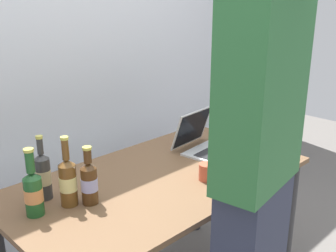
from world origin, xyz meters
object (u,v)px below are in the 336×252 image
Objects in this scene: beer_bottle_brown at (68,181)px; beer_bottle_amber at (43,175)px; beer_bottle_green at (33,191)px; coffee_mug at (207,172)px; laptop at (206,143)px; person_figure at (256,183)px; beer_bottle_dark at (89,182)px.

beer_bottle_amber is at bearing 110.36° from beer_bottle_brown.
beer_bottle_green is 2.72× the size of coffee_mug.
beer_bottle_brown is (-0.90, 0.01, 0.06)m from laptop.
beer_bottle_brown is 0.67m from coffee_mug.
person_figure is (0.54, -0.70, 0.10)m from beer_bottle_green.
beer_bottle_green is at bearing 127.61° from person_figure.
beer_bottle_brown reaches higher than laptop.
coffee_mug is at bearing -139.08° from laptop.
beer_bottle_amber is 0.16× the size of person_figure.
laptop is 0.84m from person_figure.
beer_bottle_green is 0.81m from coffee_mug.
coffee_mug is (0.61, -0.26, -0.07)m from beer_bottle_brown.
beer_bottle_amber is 1.13× the size of beer_bottle_dark.
laptop is at bearing 2.86° from beer_bottle_dark.
laptop is 3.34× the size of coffee_mug.
person_figure is (0.39, -0.67, 0.09)m from beer_bottle_brown.
person_figure is at bearing -52.39° from beer_bottle_green.
laptop is 1.15× the size of beer_bottle_brown.
person_figure reaches higher than laptop.
beer_bottle_amber is at bearing 171.76° from laptop.
beer_bottle_amber is 2.76× the size of coffee_mug.
laptop is at bearing -0.62° from beer_bottle_brown.
beer_bottle_dark is at bearing 117.45° from person_figure.
beer_bottle_brown reaches higher than beer_bottle_amber.
coffee_mug is (0.22, 0.41, -0.16)m from person_figure.
beer_bottle_dark reaches higher than coffee_mug.
coffee_mug is at bearing -30.46° from beer_bottle_amber.
beer_bottle_brown is 0.17× the size of person_figure.
beer_bottle_brown is 0.14m from beer_bottle_amber.
beer_bottle_green is at bearing -134.37° from beer_bottle_amber.
beer_bottle_dark is 0.23m from beer_bottle_green.
beer_bottle_dark is 0.14× the size of person_figure.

